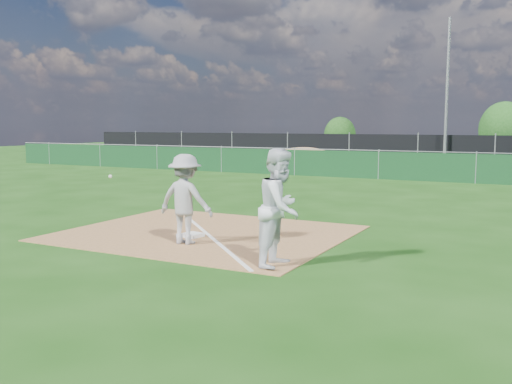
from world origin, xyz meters
TOP-DOWN VIEW (x-y plane):
  - ground at (0.00, 10.00)m, footprint 90.00×90.00m
  - infield_dirt at (0.00, 1.00)m, footprint 6.00×5.00m
  - foul_line at (0.00, 1.00)m, footprint 5.01×5.01m
  - green_fence at (0.00, 15.00)m, footprint 44.00×0.05m
  - dirt_mound at (-5.00, 18.50)m, footprint 3.38×2.60m
  - black_fence at (0.00, 23.00)m, footprint 46.00×0.04m
  - parking_lot at (0.00, 28.00)m, footprint 46.00×9.00m
  - light_pole at (1.50, 22.70)m, footprint 0.16×0.16m
  - first_base at (0.00, 0.48)m, footprint 0.43×0.43m
  - play_at_first at (0.26, -0.14)m, footprint 2.65×0.74m
  - runner at (2.69, -0.84)m, footprint 0.79×1.00m
  - car_left at (-5.84, 26.96)m, footprint 4.41×1.87m
  - car_mid at (-0.40, 27.98)m, footprint 4.38×1.68m
  - car_right at (4.57, 26.82)m, footprint 5.33×2.93m
  - tree_left at (-8.21, 33.39)m, footprint 2.48×2.48m
  - tree_mid at (3.66, 33.05)m, footprint 3.30×3.30m

SIDE VIEW (x-z plane):
  - ground at x=0.00m, z-range 0.00..0.00m
  - parking_lot at x=0.00m, z-range 0.00..0.01m
  - infield_dirt at x=0.00m, z-range 0.00..0.02m
  - foul_line at x=0.00m, z-range 0.02..0.03m
  - first_base at x=0.00m, z-range 0.02..0.10m
  - dirt_mound at x=-5.00m, z-range 0.00..1.17m
  - green_fence at x=0.00m, z-range 0.00..1.20m
  - car_mid at x=-0.40m, z-range 0.01..1.43m
  - car_right at x=4.57m, z-range 0.01..1.47m
  - car_left at x=-5.84m, z-range 0.01..1.50m
  - black_fence at x=0.00m, z-range 0.00..1.80m
  - play_at_first at x=0.26m, z-range 0.02..1.82m
  - runner at x=2.69m, z-range 0.00..2.02m
  - tree_left at x=-8.21m, z-range 0.04..2.98m
  - tree_mid at x=3.66m, z-range 0.06..3.97m
  - light_pole at x=1.50m, z-range 0.00..8.00m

